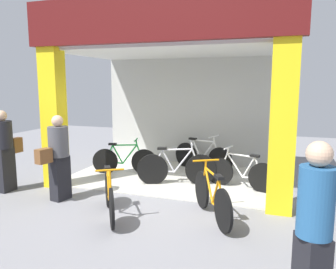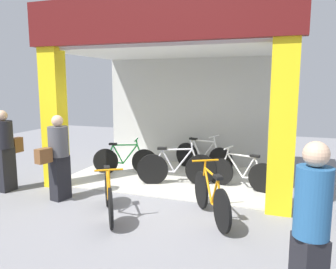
% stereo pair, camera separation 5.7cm
% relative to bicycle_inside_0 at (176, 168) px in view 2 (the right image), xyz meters
% --- Properties ---
extents(ground_plane, '(18.11, 18.11, 0.00)m').
position_rel_bicycle_inside_0_xyz_m(ground_plane, '(-0.14, -0.93, -0.39)').
color(ground_plane, gray).
rests_on(ground_plane, ground).
extents(shop_facade, '(5.26, 3.34, 3.83)m').
position_rel_bicycle_inside_0_xyz_m(shop_facade, '(-0.14, 0.55, 1.64)').
color(shop_facade, beige).
rests_on(shop_facade, ground).
extents(bicycle_inside_0, '(1.68, 0.64, 0.97)m').
position_rel_bicycle_inside_0_xyz_m(bicycle_inside_0, '(0.00, 0.00, 0.00)').
color(bicycle_inside_0, black).
rests_on(bicycle_inside_0, ground).
extents(bicycle_inside_1, '(1.55, 0.53, 0.88)m').
position_rel_bicycle_inside_0_xyz_m(bicycle_inside_1, '(-1.49, 0.43, -0.03)').
color(bicycle_inside_1, black).
rests_on(bicycle_inside_1, ground).
extents(bicycle_inside_2, '(1.57, 0.52, 0.89)m').
position_rel_bicycle_inside_0_xyz_m(bicycle_inside_2, '(1.39, 0.15, -0.03)').
color(bicycle_inside_2, black).
rests_on(bicycle_inside_2, ground).
extents(bicycle_inside_3, '(1.62, 0.64, 0.94)m').
position_rel_bicycle_inside_0_xyz_m(bicycle_inside_3, '(0.27, 1.39, -0.01)').
color(bicycle_inside_3, black).
rests_on(bicycle_inside_3, ground).
extents(bicycle_parked_0, '(0.93, 1.39, 0.90)m').
position_rel_bicycle_inside_0_xyz_m(bicycle_parked_0, '(-0.54, -2.05, -0.03)').
color(bicycle_parked_0, black).
rests_on(bicycle_parked_0, ground).
extents(bicycle_parked_1, '(0.92, 1.48, 0.94)m').
position_rel_bicycle_inside_0_xyz_m(bicycle_parked_1, '(1.12, -1.60, -0.01)').
color(bicycle_parked_1, black).
rests_on(bicycle_parked_1, ground).
extents(pedestrian_0, '(0.40, 0.64, 1.69)m').
position_rel_bicycle_inside_0_xyz_m(pedestrian_0, '(-3.23, -1.55, 0.50)').
color(pedestrian_0, black).
rests_on(pedestrian_0, ground).
extents(pedestrian_1, '(0.45, 0.72, 1.64)m').
position_rel_bicycle_inside_0_xyz_m(pedestrian_1, '(-1.84, -1.65, 0.48)').
color(pedestrian_1, black).
rests_on(pedestrian_1, ground).
extents(pedestrian_2, '(0.45, 0.45, 1.73)m').
position_rel_bicycle_inside_0_xyz_m(pedestrian_2, '(2.49, -3.62, 0.51)').
color(pedestrian_2, black).
rests_on(pedestrian_2, ground).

